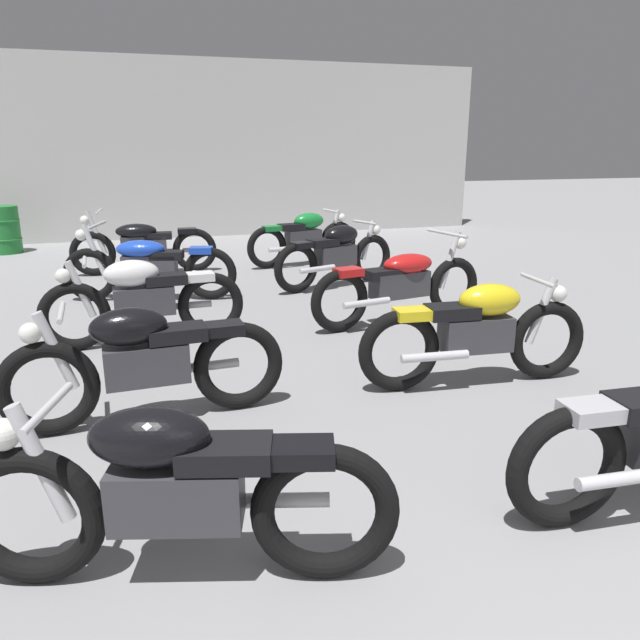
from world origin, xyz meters
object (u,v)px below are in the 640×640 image
motorcycle_left_row_2 (145,360)px  motorcycle_left_row_5 (143,244)px  motorcycle_right_row_2 (477,331)px  motorcycle_left_row_3 (143,298)px  motorcycle_left_row_4 (149,265)px  motorcycle_left_row_1 (175,489)px  motorcycle_right_row_5 (304,237)px  motorcycle_right_row_4 (336,254)px  motorcycle_right_row_3 (401,283)px  oil_drum (3,230)px

motorcycle_left_row_2 → motorcycle_left_row_5: size_ratio=0.91×
motorcycle_right_row_2 → motorcycle_left_row_5: bearing=114.6°
motorcycle_left_row_3 → motorcycle_left_row_4: size_ratio=0.93×
motorcycle_left_row_3 → motorcycle_left_row_5: motorcycle_left_row_5 is taller
motorcycle_left_row_4 → motorcycle_left_row_1: bearing=-90.6°
motorcycle_right_row_2 → motorcycle_right_row_5: (0.04, 5.39, 0.00)m
motorcycle_left_row_4 → motorcycle_right_row_5: 3.01m
motorcycle_right_row_4 → motorcycle_right_row_5: 1.66m
motorcycle_left_row_2 → motorcycle_left_row_5: 5.36m
motorcycle_left_row_3 → motorcycle_right_row_4: 3.18m
motorcycle_left_row_2 → motorcycle_right_row_5: 5.94m
motorcycle_left_row_5 → motorcycle_right_row_5: (2.53, -0.04, 0.01)m
motorcycle_left_row_5 → motorcycle_right_row_2: 5.97m
motorcycle_left_row_2 → motorcycle_left_row_4: bearing=87.9°
motorcycle_right_row_3 → oil_drum: motorcycle_right_row_3 is taller
motorcycle_left_row_1 → motorcycle_left_row_3: bearing=90.8°
motorcycle_left_row_2 → motorcycle_right_row_4: bearing=54.3°
motorcycle_left_row_1 → motorcycle_left_row_4: size_ratio=0.90×
motorcycle_left_row_2 → motorcycle_right_row_2: same height
motorcycle_left_row_1 → oil_drum: bearing=103.6°
oil_drum → motorcycle_left_row_1: bearing=-76.4°
motorcycle_left_row_2 → motorcycle_right_row_5: bearing=63.7°
motorcycle_left_row_2 → motorcycle_left_row_3: 1.85m
motorcycle_left_row_4 → motorcycle_left_row_5: (-0.03, 1.73, 0.00)m
motorcycle_left_row_3 → oil_drum: size_ratio=2.32×
motorcycle_left_row_5 → motorcycle_right_row_3: size_ratio=1.01×
oil_drum → motorcycle_left_row_4: bearing=-61.1°
motorcycle_left_row_2 → motorcycle_left_row_4: motorcycle_left_row_4 is taller
motorcycle_left_row_5 → motorcycle_right_row_5: motorcycle_left_row_5 is taller
motorcycle_right_row_4 → motorcycle_right_row_5: size_ratio=0.98×
motorcycle_right_row_2 → motorcycle_right_row_4: size_ratio=1.03×
motorcycle_left_row_2 → motorcycle_right_row_2: bearing=-1.5°
motorcycle_right_row_3 → motorcycle_right_row_5: motorcycle_right_row_3 is taller
motorcycle_left_row_1 → motorcycle_left_row_3: 3.59m
motorcycle_left_row_4 → motorcycle_left_row_5: size_ratio=0.98×
motorcycle_left_row_1 → motorcycle_right_row_2: (2.51, 1.68, 0.00)m
motorcycle_left_row_2 → motorcycle_right_row_5: (2.63, 5.32, 0.00)m
motorcycle_left_row_1 → motorcycle_left_row_3: same height
motorcycle_right_row_3 → motorcycle_right_row_5: (-0.11, 3.55, 0.01)m
motorcycle_left_row_2 → motorcycle_right_row_5: same height
motorcycle_right_row_4 → motorcycle_left_row_5: bearing=146.1°
motorcycle_left_row_1 → motorcycle_right_row_5: size_ratio=0.99×
motorcycle_left_row_3 → motorcycle_right_row_5: size_ratio=1.01×
motorcycle_left_row_5 → motorcycle_right_row_4: bearing=-33.9°
motorcycle_left_row_2 → oil_drum: motorcycle_left_row_2 is taller
motorcycle_right_row_3 → oil_drum: bearing=128.9°
motorcycle_right_row_2 → oil_drum: 9.42m
motorcycle_right_row_2 → oil_drum: size_ratio=2.32×
motorcycle_left_row_3 → motorcycle_left_row_1: bearing=-89.2°
motorcycle_right_row_4 → oil_drum: (-4.91, 4.34, -0.03)m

